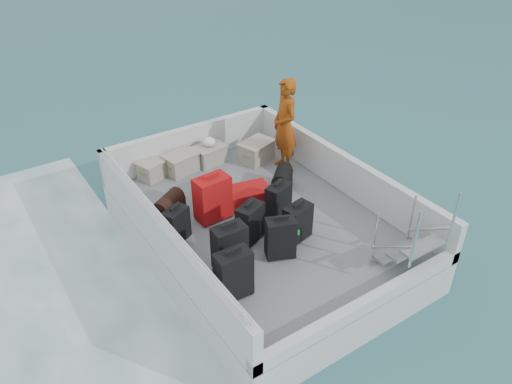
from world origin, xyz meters
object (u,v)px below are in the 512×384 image
crate_0 (154,169)px  crate_2 (210,155)px  suitcase_0 (234,275)px  suitcase_8 (248,195)px  suitcase_3 (280,239)px  suitcase_7 (278,201)px  suitcase_5 (213,199)px  passenger (285,126)px  suitcase_4 (250,223)px  crate_1 (181,164)px  suitcase_1 (230,248)px  suitcase_2 (177,225)px  crate_3 (257,152)px  suitcase_6 (298,223)px

crate_0 → crate_2: bearing=-6.2°
crate_0 → crate_2: size_ratio=0.94×
suitcase_0 → suitcase_8: bearing=54.4°
suitcase_3 → suitcase_7: bearing=78.3°
suitcase_5 → suitcase_8: (0.72, 0.07, -0.24)m
suitcase_3 → passenger: 2.68m
suitcase_8 → crate_0: crate_0 is taller
suitcase_0 → suitcase_4: bearing=48.7°
suitcase_5 → suitcase_8: 0.77m
suitcase_8 → crate_0: (-0.99, 1.69, 0.02)m
passenger → suitcase_4: bearing=-37.1°
crate_2 → suitcase_3: bearing=-99.6°
suitcase_3 → crate_1: suitcase_3 is taller
suitcase_1 → crate_2: bearing=67.9°
suitcase_3 → suitcase_7: (0.57, 0.84, -0.03)m
suitcase_2 → crate_3: size_ratio=0.90×
suitcase_1 → suitcase_3: bearing=-13.7°
suitcase_2 → crate_2: size_ratio=1.00×
crate_3 → passenger: (0.27, -0.53, 0.70)m
crate_1 → crate_3: size_ratio=0.94×
suitcase_3 → crate_3: suitcase_3 is taller
suitcase_3 → crate_3: 2.93m
suitcase_2 → suitcase_3: 1.61m
suitcase_4 → suitcase_1: bearing=-170.0°
suitcase_7 → crate_1: size_ratio=1.01×
suitcase_5 → crate_2: 1.85m
suitcase_4 → crate_0: 2.62m
suitcase_4 → crate_0: bearing=78.1°
suitcase_1 → suitcase_3: 0.76m
suitcase_1 → suitcase_3: (0.74, -0.20, -0.03)m
suitcase_2 → crate_3: bearing=7.0°
suitcase_5 → passenger: size_ratio=0.43×
suitcase_0 → suitcase_8: (1.37, 1.77, -0.22)m
suitcase_2 → crate_0: (0.48, 1.95, -0.12)m
suitcase_3 → suitcase_6: size_ratio=1.08×
suitcase_7 → passenger: (1.02, 1.23, 0.59)m
suitcase_7 → suitcase_8: bearing=90.5°
suitcase_1 → crate_0: (0.13, 2.94, -0.19)m
suitcase_8 → crate_2: 1.57m
suitcase_8 → crate_1: (-0.48, 1.57, 0.03)m
crate_0 → suitcase_5: bearing=-81.3°
suitcase_7 → suitcase_2: bearing=151.6°
suitcase_7 → passenger: bearing=33.8°
suitcase_5 → crate_3: size_ratio=1.23×
suitcase_4 → suitcase_5: bearing=80.8°
suitcase_3 → suitcase_4: (-0.16, 0.57, -0.01)m
suitcase_0 → suitcase_3: suitcase_0 is taller
suitcase_1 → suitcase_8: (1.12, 1.25, -0.21)m
suitcase_1 → crate_3: bearing=51.2°
suitcase_2 → suitcase_3: size_ratio=0.86×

